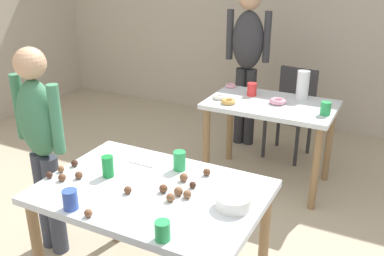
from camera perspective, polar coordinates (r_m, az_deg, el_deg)
wall_back at (r=5.13m, az=13.36°, el=14.63°), size 6.40×0.10×2.60m
dining_table_near at (r=2.40m, az=-5.24°, el=-9.97°), size 1.20×0.82×0.75m
dining_table_far at (r=3.75m, az=10.27°, el=1.60°), size 1.06×0.66×0.75m
chair_far_table at (r=4.41m, az=13.11°, el=2.71°), size 0.45×0.45×0.87m
person_girl_near at (r=2.89m, az=-19.36°, el=-1.20°), size 0.46×0.25×1.42m
person_adult_far at (r=4.44m, az=7.32°, el=9.79°), size 0.45×0.23×1.63m
mixing_bowl at (r=2.18m, az=5.49°, el=-9.63°), size 0.18×0.18×0.07m
soda_can at (r=2.48m, az=-11.05°, el=-5.00°), size 0.07×0.07×0.12m
fork_near at (r=2.60m, az=-6.65°, el=-4.80°), size 0.17×0.02×0.01m
cup_near_0 at (r=2.51m, az=-1.66°, el=-4.33°), size 0.07×0.07×0.11m
cup_near_1 at (r=2.23m, az=-15.77°, el=-9.08°), size 0.08×0.08×0.10m
cup_near_2 at (r=1.95m, az=-3.91°, el=-13.38°), size 0.07×0.07×0.09m
cake_ball_0 at (r=2.25m, az=-0.63°, el=-8.74°), size 0.04×0.04×0.04m
cake_ball_1 at (r=2.27m, az=-1.81°, el=-8.35°), size 0.05×0.05×0.05m
cake_ball_2 at (r=2.51m, az=-14.72°, el=-6.05°), size 0.04×0.04×0.04m
cake_ball_3 at (r=2.16m, az=-13.52°, el=-10.86°), size 0.04×0.04×0.04m
cake_ball_4 at (r=2.31m, az=-8.48°, el=-8.10°), size 0.04×0.04×0.04m
cake_ball_5 at (r=2.40m, az=-1.10°, el=-6.53°), size 0.05×0.05×0.05m
cake_ball_6 at (r=2.34m, az=0.09°, el=-7.52°), size 0.04×0.04×0.04m
cake_ball_7 at (r=2.56m, az=-18.31°, el=-5.90°), size 0.04×0.04×0.04m
cake_ball_8 at (r=2.46m, az=1.96°, el=-5.85°), size 0.04×0.04×0.04m
cake_ball_9 at (r=2.30m, az=-3.80°, el=-7.97°), size 0.05×0.05×0.05m
cake_ball_10 at (r=2.51m, az=-16.79°, el=-6.27°), size 0.04×0.04×0.04m
cake_ball_11 at (r=2.65m, az=-15.25°, el=-4.51°), size 0.04×0.04×0.04m
cake_ball_12 at (r=2.61m, az=-16.91°, el=-5.20°), size 0.04×0.04×0.04m
cake_ball_13 at (r=2.22m, az=-2.87°, el=-9.14°), size 0.04×0.04×0.04m
pitcher_far at (r=3.83m, az=14.41°, el=5.54°), size 0.11×0.11×0.25m
cup_far_0 at (r=3.85m, az=7.91°, el=5.08°), size 0.08×0.08×0.11m
cup_far_1 at (r=3.51m, az=17.23°, el=2.48°), size 0.08×0.08×0.10m
donut_far_0 at (r=3.74m, az=3.63°, el=4.11°), size 0.11×0.11×0.03m
donut_far_1 at (r=3.68m, az=11.23°, el=3.48°), size 0.14×0.14×0.04m
donut_far_2 at (r=3.63m, az=4.83°, el=3.51°), size 0.12×0.12×0.04m
donut_far_3 at (r=4.08m, az=5.16°, el=5.58°), size 0.10×0.10×0.03m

